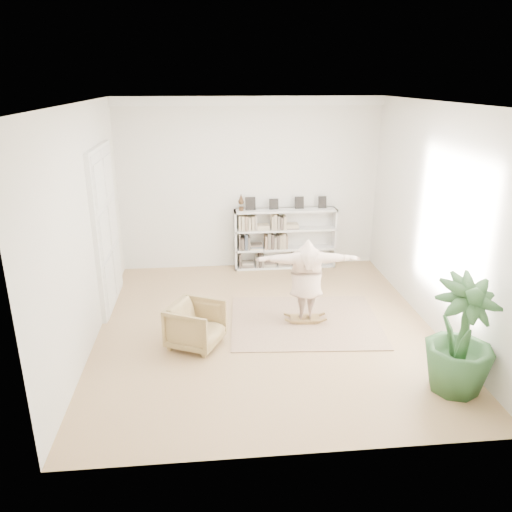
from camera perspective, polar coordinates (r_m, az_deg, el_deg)
The scene contains 9 objects.
floor at distance 8.43m, azimuth 1.12°, elevation -8.17°, with size 6.00×6.00×0.00m, color #A48455.
room_shell at distance 10.39m, azimuth -0.74°, elevation 17.32°, with size 6.00×6.00×6.00m.
doors at distance 9.24m, azimuth -16.72°, elevation 2.89°, with size 0.09×1.78×2.92m.
bookshelf at distance 10.86m, azimuth 3.30°, elevation 1.94°, with size 2.20×0.35×1.64m.
armchair at distance 7.81m, azimuth -6.89°, elevation -7.83°, with size 0.74×0.76×0.70m, color tan.
rug at distance 8.64m, azimuth 5.61°, elevation -7.45°, with size 2.50×2.00×0.02m, color tan.
rocker_board at distance 8.61m, azimuth 5.63°, elevation -7.12°, with size 0.51×0.33×0.10m.
person at distance 8.30m, azimuth 5.80°, elevation -2.46°, with size 1.72×0.47×1.40m, color beige.
houseplant at distance 7.03m, azimuth 22.38°, elevation -8.48°, with size 0.89×0.89×1.59m, color #2B5329.
Camera 1 is at (-0.90, -7.40, 3.93)m, focal length 35.00 mm.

